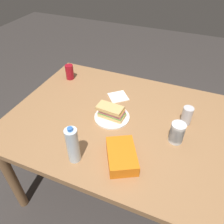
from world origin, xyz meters
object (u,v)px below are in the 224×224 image
soda_can_red (70,72)px  chip_bag (122,156)px  plastic_cup_stack (177,133)px  sandwich (111,112)px  water_bottle_tall (73,145)px  paper_plate (112,117)px  soda_can_silver (187,115)px  dining_table (120,128)px

soda_can_red → chip_bag: size_ratio=0.53×
chip_bag → plastic_cup_stack: bearing=-72.3°
sandwich → plastic_cup_stack: plastic_cup_stack is taller
water_bottle_tall → plastic_cup_stack: (-0.49, -0.35, -0.05)m
paper_plate → chip_bag: chip_bag is taller
paper_plate → soda_can_red: bearing=-32.5°
soda_can_red → soda_can_silver: same height
paper_plate → soda_can_red: 0.61m
paper_plate → sandwich: (0.00, 0.00, 0.05)m
dining_table → sandwich: sandwich is taller
dining_table → sandwich: (0.06, 0.01, 0.14)m
plastic_cup_stack → chip_bag: bearing=46.3°
paper_plate → soda_can_silver: (-0.46, -0.14, 0.06)m
paper_plate → chip_bag: bearing=121.0°
paper_plate → plastic_cup_stack: plastic_cup_stack is taller
soda_can_red → water_bottle_tall: size_ratio=0.52×
dining_table → soda_can_silver: bearing=-162.7°
plastic_cup_stack → dining_table: bearing=-8.8°
chip_bag → dining_table: bearing=-6.8°
chip_bag → sandwich: bearing=3.0°
water_bottle_tall → soda_can_silver: (-0.52, -0.53, -0.05)m
soda_can_red → paper_plate: bearing=147.5°
dining_table → chip_bag: chip_bag is taller
dining_table → soda_can_red: 0.67m
water_bottle_tall → sandwich: bearing=-97.9°
dining_table → soda_can_red: bearing=-28.9°
water_bottle_tall → soda_can_red: bearing=-57.6°
dining_table → paper_plate: size_ratio=6.27×
soda_can_red → soda_can_silver: 0.99m
water_bottle_tall → chip_bag: bearing=-159.4°
paper_plate → plastic_cup_stack: 0.43m
chip_bag → soda_can_silver: size_ratio=1.89×
dining_table → water_bottle_tall: bearing=74.4°
chip_bag → water_bottle_tall: size_ratio=0.98×
sandwich → soda_can_silver: bearing=-163.1°
soda_can_red → water_bottle_tall: water_bottle_tall is taller
water_bottle_tall → soda_can_silver: bearing=-134.2°
sandwich → chip_bag: 0.35m
dining_table → soda_can_silver: 0.45m
dining_table → sandwich: size_ratio=7.85×
paper_plate → soda_can_silver: soda_can_silver is taller
dining_table → soda_can_silver: (-0.40, -0.13, 0.15)m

